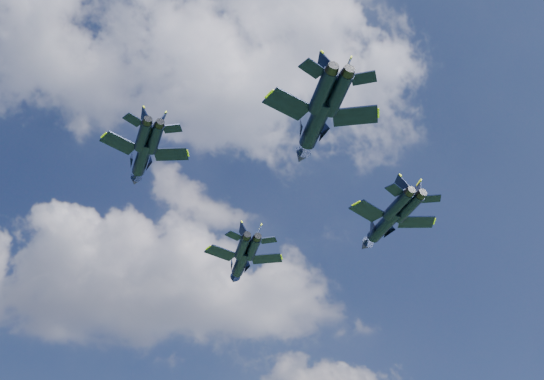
{
  "coord_description": "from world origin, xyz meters",
  "views": [
    {
      "loc": [
        -1.34,
        -71.27,
        10.5
      ],
      "look_at": [
        3.36,
        2.97,
        65.37
      ],
      "focal_mm": 45.0,
      "sensor_mm": 36.0,
      "label": 1
    }
  ],
  "objects_px": {
    "jet_lead": "(241,263)",
    "jet_slot": "(315,126)",
    "jet_right": "(383,226)",
    "jet_left": "(142,159)"
  },
  "relations": [
    {
      "from": "jet_left",
      "to": "jet_slot",
      "type": "height_order",
      "value": "jet_left"
    },
    {
      "from": "jet_slot",
      "to": "jet_lead",
      "type": "bearing_deg",
      "value": 94.23
    },
    {
      "from": "jet_lead",
      "to": "jet_slot",
      "type": "distance_m",
      "value": 31.79
    },
    {
      "from": "jet_left",
      "to": "jet_right",
      "type": "bearing_deg",
      "value": 4.87
    },
    {
      "from": "jet_right",
      "to": "jet_slot",
      "type": "bearing_deg",
      "value": -137.43
    },
    {
      "from": "jet_left",
      "to": "jet_right",
      "type": "xyz_separation_m",
      "value": [
        33.95,
        12.77,
        -0.52
      ]
    },
    {
      "from": "jet_left",
      "to": "jet_right",
      "type": "distance_m",
      "value": 36.28
    },
    {
      "from": "jet_right",
      "to": "jet_slot",
      "type": "height_order",
      "value": "jet_right"
    },
    {
      "from": "jet_lead",
      "to": "jet_slot",
      "type": "relative_size",
      "value": 0.86
    },
    {
      "from": "jet_lead",
      "to": "jet_slot",
      "type": "xyz_separation_m",
      "value": [
        7.99,
        -30.74,
        1.31
      ]
    }
  ]
}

